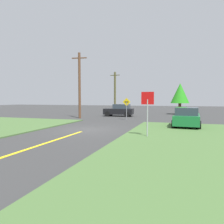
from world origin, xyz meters
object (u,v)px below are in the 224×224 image
direction_sign (127,106)px  utility_pole_mid (80,85)px  stop_sign (147,105)px  car_on_crossroad (187,117)px  utility_pole_far (115,92)px  car_approaching_junction (119,110)px  oak_tree_left (180,93)px

direction_sign → utility_pole_mid: bearing=177.0°
stop_sign → car_on_crossroad: 6.33m
car_on_crossroad → utility_pole_far: (-11.68, 17.92, 2.83)m
car_on_crossroad → car_approaching_junction: bearing=46.2°
stop_sign → utility_pole_far: size_ratio=0.38×
stop_sign → oak_tree_left: size_ratio=0.58×
stop_sign → car_approaching_junction: size_ratio=0.69×
utility_pole_far → car_on_crossroad: bearing=-56.9°
utility_pole_mid → oak_tree_left: utility_pole_mid is taller
direction_sign → oak_tree_left: 12.14m
car_approaching_junction → direction_sign: size_ratio=1.63×
car_on_crossroad → utility_pole_far: utility_pole_far is taller
utility_pole_far → oak_tree_left: 11.48m
car_approaching_junction → utility_pole_far: size_ratio=0.56×
direction_sign → car_approaching_junction: bearing=114.6°
direction_sign → car_on_crossroad: bearing=-34.9°
car_on_crossroad → car_approaching_junction: size_ratio=1.13×
utility_pole_mid → stop_sign: bearing=-47.1°
stop_sign → utility_pole_far: (-9.31, 23.69, 1.73)m
utility_pole_mid → direction_sign: (5.83, -0.30, -2.49)m
stop_sign → direction_sign: bearing=-68.1°
stop_sign → car_approaching_junction: 15.91m
oak_tree_left → utility_pole_mid: bearing=-137.7°
utility_pole_mid → oak_tree_left: size_ratio=1.66×
stop_sign → oak_tree_left: oak_tree_left is taller
utility_pole_far → direction_sign: (5.53, -13.64, -2.13)m
stop_sign → car_on_crossroad: (2.37, 5.77, -1.10)m
car_on_crossroad → direction_sign: size_ratio=1.85×
utility_pole_far → oak_tree_left: bearing=-15.0°
stop_sign → utility_pole_far: 25.51m
car_on_crossroad → utility_pole_mid: utility_pole_mid is taller
utility_pole_far → oak_tree_left: utility_pole_far is taller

